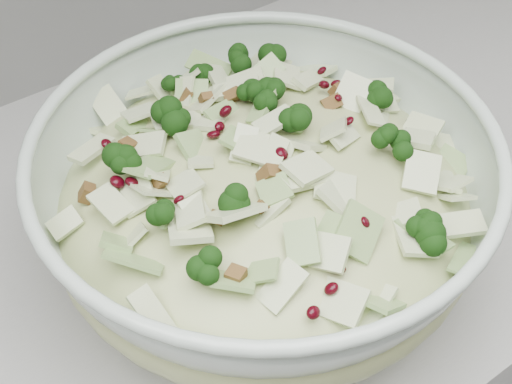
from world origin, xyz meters
The scene contains 2 objects.
mixing_bowl centered at (0.37, 1.61, 0.98)m, with size 0.49×0.49×0.15m.
salad centered at (0.37, 1.61, 1.00)m, with size 0.48×0.48×0.15m.
Camera 1 is at (0.13, 1.27, 1.42)m, focal length 50.00 mm.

